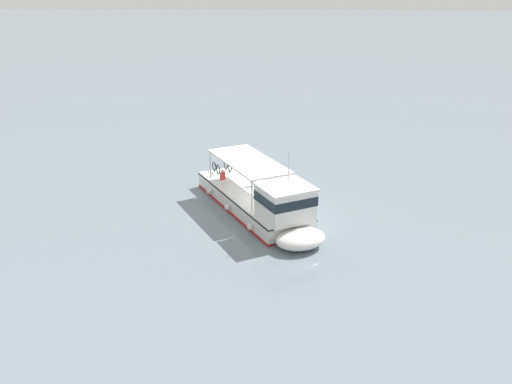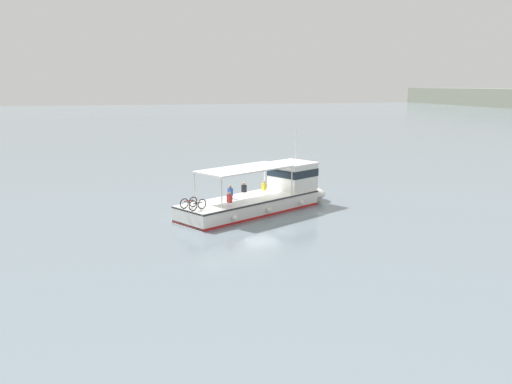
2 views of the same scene
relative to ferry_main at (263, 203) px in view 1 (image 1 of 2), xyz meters
The scene contains 2 objects.
ground_plane 1.23m from the ferry_main, 160.18° to the right, with size 400.00×400.00×0.00m, color slate.
ferry_main is the anchor object (origin of this frame).
Camera 1 is at (-0.62, 33.01, 14.58)m, focal length 40.01 mm.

